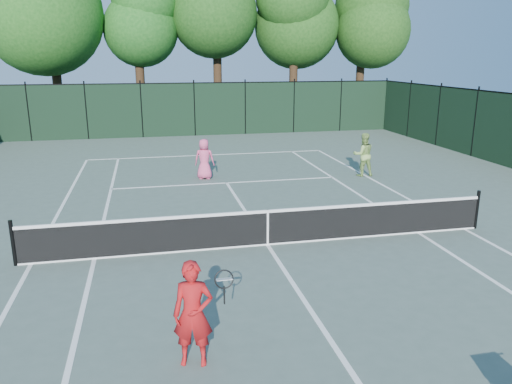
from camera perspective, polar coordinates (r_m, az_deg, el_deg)
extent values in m
plane|color=#4C5D53|center=(12.43, 1.33, -6.07)|extent=(90.00, 90.00, 0.00)
cube|color=white|center=(12.42, -24.32, -7.50)|extent=(0.10, 23.77, 0.01)
cube|color=white|center=(14.66, 22.71, -3.92)|extent=(0.10, 23.77, 0.01)
cube|color=white|center=(12.19, -17.97, -7.28)|extent=(0.10, 23.77, 0.01)
cube|color=white|center=(13.93, 18.06, -4.44)|extent=(0.10, 23.77, 0.01)
cube|color=white|center=(23.73, -5.48, 4.24)|extent=(10.97, 0.10, 0.01)
cube|color=white|center=(18.42, -3.38, 1.05)|extent=(8.23, 0.10, 0.01)
cube|color=white|center=(12.43, 1.33, -6.06)|extent=(0.10, 12.80, 0.01)
cube|color=black|center=(12.27, 1.34, -4.09)|extent=(11.60, 0.03, 0.85)
cube|color=white|center=(12.14, 1.35, -2.22)|extent=(11.60, 0.05, 0.07)
cube|color=white|center=(12.42, 1.33, -5.99)|extent=(11.60, 0.05, 0.04)
cube|color=white|center=(12.27, 1.34, -4.09)|extent=(0.05, 0.04, 0.91)
cylinder|color=black|center=(12.31, -26.02, -5.27)|extent=(0.09, 0.09, 1.06)
cylinder|color=black|center=(14.68, 23.93, -1.86)|extent=(0.09, 0.09, 1.06)
cube|color=black|center=(29.53, -7.04, 9.30)|extent=(24.00, 0.05, 3.00)
cylinder|color=black|center=(33.72, -21.67, 10.63)|extent=(0.56, 0.56, 4.80)
cylinder|color=black|center=(33.13, -12.99, 10.81)|extent=(0.56, 0.56, 4.30)
ellipsoid|color=#164E17|center=(33.20, -13.60, 20.47)|extent=(6.00, 6.00, 9.30)
cylinder|color=black|center=(33.94, -4.38, 11.83)|extent=(0.56, 0.56, 5.00)
cylinder|color=black|center=(34.33, 4.26, 11.54)|extent=(0.56, 0.56, 4.60)
cylinder|color=black|center=(36.54, 11.72, 11.34)|extent=(0.56, 0.56, 4.40)
ellipsoid|color=#184112|center=(36.60, 12.21, 20.01)|extent=(5.80, 5.80, 8.99)
imported|color=#B31417|center=(7.68, -7.21, -13.67)|extent=(0.67, 0.51, 1.65)
cylinder|color=black|center=(7.90, -3.65, -11.69)|extent=(0.03, 0.03, 0.30)
torus|color=black|center=(7.78, -3.68, -9.92)|extent=(0.30, 0.10, 0.30)
imported|color=#DF4E7F|center=(18.97, -5.92, 3.78)|extent=(0.85, 0.67, 1.53)
imported|color=#8EB45A|center=(19.78, 12.16, 4.20)|extent=(0.86, 0.70, 1.68)
sphere|color=#E6F532|center=(10.15, -5.95, -11.09)|extent=(0.07, 0.07, 0.07)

